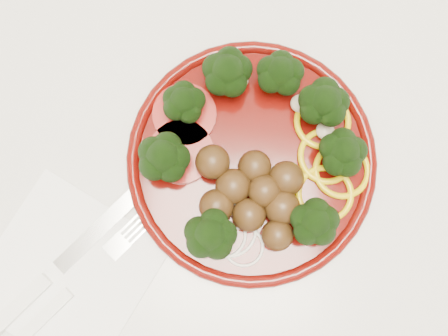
{
  "coord_description": "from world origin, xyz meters",
  "views": [
    {
      "loc": [
        0.12,
        1.62,
        1.52
      ],
      "look_at": [
        0.12,
        1.72,
        0.92
      ],
      "focal_mm": 45.0,
      "sensor_mm": 36.0,
      "label": 1
    }
  ],
  "objects_px": {
    "napkin": "(67,273)",
    "knife": "(43,282)",
    "fork": "(58,303)",
    "plate": "(254,158)"
  },
  "relations": [
    {
      "from": "knife",
      "to": "fork",
      "type": "distance_m",
      "value": 0.03
    },
    {
      "from": "knife",
      "to": "fork",
      "type": "bearing_deg",
      "value": -97.0
    },
    {
      "from": "plate",
      "to": "fork",
      "type": "height_order",
      "value": "plate"
    },
    {
      "from": "plate",
      "to": "knife",
      "type": "distance_m",
      "value": 0.26
    },
    {
      "from": "napkin",
      "to": "knife",
      "type": "height_order",
      "value": "knife"
    },
    {
      "from": "napkin",
      "to": "fork",
      "type": "bearing_deg",
      "value": -100.26
    },
    {
      "from": "fork",
      "to": "napkin",
      "type": "bearing_deg",
      "value": 33.31
    },
    {
      "from": "napkin",
      "to": "knife",
      "type": "relative_size",
      "value": 1.02
    },
    {
      "from": "knife",
      "to": "plate",
      "type": "bearing_deg",
      "value": -14.27
    },
    {
      "from": "plate",
      "to": "napkin",
      "type": "bearing_deg",
      "value": -146.95
    }
  ]
}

